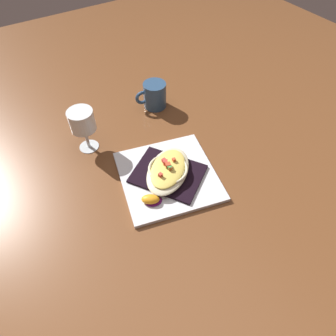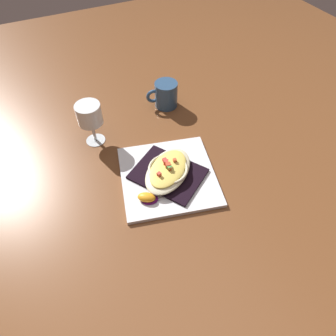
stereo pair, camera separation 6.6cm
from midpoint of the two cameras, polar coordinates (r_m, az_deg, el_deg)
ground_plane at (r=0.88m, az=-2.12°, el=-1.87°), size 2.60×2.60×0.00m
square_plate at (r=0.88m, az=-2.13°, el=-1.62°), size 0.33×0.33×0.01m
folded_napkin at (r=0.87m, az=-2.15°, el=-1.21°), size 0.24×0.25×0.01m
gratin_dish at (r=0.86m, az=-2.19°, el=-0.41°), size 0.22×0.21×0.04m
orange_garnish at (r=0.81m, az=-5.57°, el=-6.20°), size 0.06×0.06×0.02m
coffee_mug at (r=1.11m, az=-4.38°, el=13.51°), size 0.12×0.08×0.09m
stemmed_glass at (r=0.94m, az=-18.11°, el=8.24°), size 0.08×0.08×0.14m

